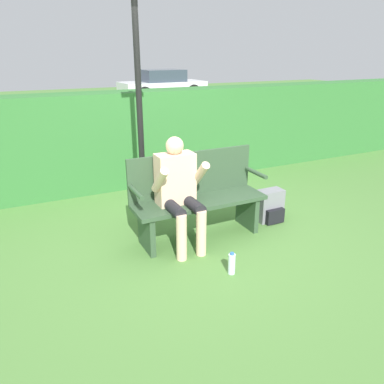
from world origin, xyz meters
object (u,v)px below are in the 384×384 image
water_bottle (232,264)px  signpost (139,96)px  person_seated (179,188)px  backpack (270,206)px  parked_car (162,85)px  park_bench (197,197)px

water_bottle → signpost: bearing=103.6°
person_seated → backpack: bearing=3.3°
person_seated → signpost: signpost is taller
parked_car → signpost: bearing=-114.5°
water_bottle → parked_car: bearing=70.9°
park_bench → water_bottle: (-0.07, -0.89, -0.38)m
backpack → parked_car: bearing=74.1°
person_seated → parked_car: (5.02, 13.14, -0.06)m
person_seated → parked_car: size_ratio=0.31×
water_bottle → parked_car: parked_car is taller
water_bottle → parked_car: 14.73m
signpost → parked_car: size_ratio=0.74×
backpack → water_bottle: 1.39m
person_seated → water_bottle: person_seated is taller
park_bench → parked_car: size_ratio=0.40×
backpack → water_bottle: bearing=-142.2°
person_seated → water_bottle: 0.99m
parked_car → water_bottle: bearing=-110.9°
person_seated → backpack: person_seated is taller
signpost → parked_car: (5.18, 12.39, -0.96)m
water_bottle → backpack: bearing=37.8°
person_seated → park_bench: bearing=23.0°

